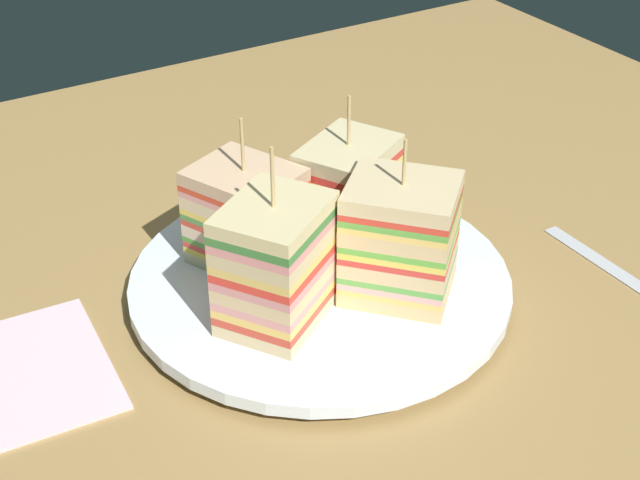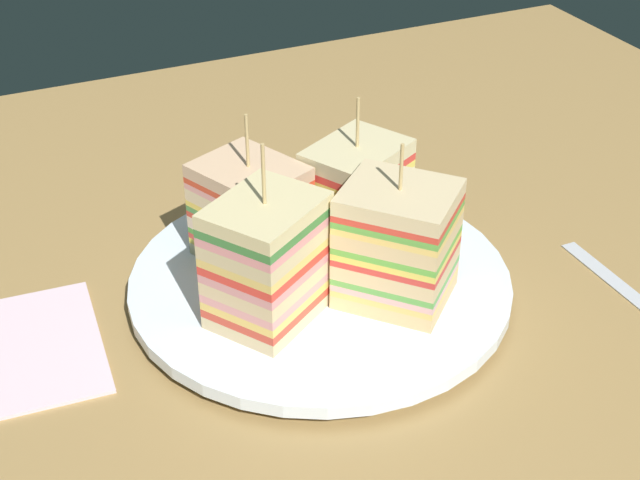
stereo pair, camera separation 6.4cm
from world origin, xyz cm
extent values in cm
cube|color=#9F7C47|center=(0.00, 0.00, -0.90)|extent=(105.34, 89.51, 1.80)
cylinder|color=white|center=(0.00, 0.00, 0.38)|extent=(16.67, 16.67, 0.76)
cylinder|color=white|center=(0.00, 0.00, 1.22)|extent=(26.89, 26.89, 0.93)
cube|color=beige|center=(-4.44, -3.43, 2.22)|extent=(8.80, 8.12, 1.07)
cube|color=#9E7242|center=(-1.37, -1.80, 2.22)|extent=(2.75, 4.82, 1.07)
cube|color=pink|center=(-4.44, -3.43, 3.03)|extent=(8.80, 8.12, 0.56)
cube|color=#52AB40|center=(-4.44, -3.43, 3.60)|extent=(8.80, 8.12, 0.56)
cube|color=beige|center=(-4.44, -3.43, 4.41)|extent=(8.80, 8.12, 1.07)
cube|color=#B2844C|center=(-1.37, -1.80, 4.41)|extent=(2.75, 4.82, 1.07)
cube|color=pink|center=(-4.44, -3.43, 5.23)|extent=(8.80, 8.12, 0.56)
cube|color=red|center=(-4.44, -3.43, 5.79)|extent=(8.80, 8.12, 0.56)
cube|color=beige|center=(-4.44, -3.43, 6.61)|extent=(8.80, 8.12, 1.07)
cube|color=#9E7242|center=(-1.37, -1.80, 6.61)|extent=(2.75, 4.82, 1.07)
cube|color=#ECD355|center=(-4.44, -3.43, 7.42)|extent=(8.80, 8.12, 0.56)
cube|color=red|center=(-4.44, -3.43, 7.98)|extent=(8.80, 8.12, 0.56)
cube|color=beige|center=(-4.44, -3.43, 8.80)|extent=(8.80, 8.12, 1.07)
cylinder|color=tan|center=(-4.44, -3.43, 11.21)|extent=(0.24, 0.24, 3.74)
cube|color=beige|center=(3.38, -4.48, 2.15)|extent=(8.17, 8.82, 0.94)
cube|color=#B2844C|center=(1.99, -1.29, 2.15)|extent=(5.35, 2.54, 0.94)
cube|color=yellow|center=(3.38, -4.48, 2.84)|extent=(8.17, 8.82, 0.44)
cube|color=#E04037|center=(3.38, -4.48, 3.29)|extent=(8.17, 8.82, 0.44)
cube|color=#4E9935|center=(3.38, -4.48, 3.73)|extent=(8.17, 8.82, 0.44)
cube|color=beige|center=(3.38, -4.48, 4.42)|extent=(8.17, 8.82, 0.94)
cube|color=#B2844C|center=(1.99, -1.29, 4.42)|extent=(5.35, 2.54, 0.94)
cube|color=#D3402E|center=(3.38, -4.48, 5.11)|extent=(8.17, 8.82, 0.44)
cube|color=#4D9146|center=(3.38, -4.48, 5.55)|extent=(8.17, 8.82, 0.44)
cube|color=#F8D553|center=(3.38, -4.48, 6.00)|extent=(8.17, 8.82, 0.44)
cube|color=beige|center=(3.38, -4.48, 6.69)|extent=(8.17, 8.82, 0.94)
cube|color=#B2844C|center=(1.99, -1.29, 6.69)|extent=(5.35, 2.54, 0.94)
cube|color=pink|center=(3.38, -4.48, 7.38)|extent=(8.17, 8.82, 0.44)
cube|color=#DF4528|center=(3.38, -4.48, 7.82)|extent=(8.17, 8.82, 0.44)
cube|color=#DCB38B|center=(3.38, -4.48, 8.51)|extent=(8.17, 8.82, 0.94)
cylinder|color=tan|center=(3.38, -4.48, 10.94)|extent=(0.24, 0.24, 3.91)
cube|color=beige|center=(4.95, 2.64, 2.16)|extent=(9.05, 8.65, 0.95)
cube|color=#B2844C|center=(2.04, 0.74, 2.16)|extent=(3.30, 4.83, 0.95)
cube|color=#D6432F|center=(4.95, 2.64, 2.93)|extent=(9.05, 8.65, 0.60)
cube|color=#F4C65C|center=(4.95, 2.64, 3.53)|extent=(9.05, 8.65, 0.60)
cube|color=pink|center=(4.95, 2.64, 4.13)|extent=(9.05, 8.65, 0.60)
cube|color=beige|center=(4.95, 2.64, 4.90)|extent=(9.05, 8.65, 0.95)
cube|color=#9E7242|center=(2.04, 0.74, 4.90)|extent=(3.30, 4.83, 0.95)
cube|color=#D88A8B|center=(4.95, 2.64, 5.67)|extent=(9.05, 8.65, 0.60)
cube|color=red|center=(4.95, 2.64, 6.27)|extent=(9.05, 8.65, 0.60)
cube|color=#E3C060|center=(4.95, 2.64, 6.87)|extent=(9.05, 8.65, 0.60)
cube|color=beige|center=(4.95, 2.64, 7.65)|extent=(9.05, 8.65, 0.95)
cube|color=#B2844C|center=(2.04, 0.74, 7.65)|extent=(3.30, 4.83, 0.95)
cube|color=pink|center=(4.95, 2.64, 8.42)|extent=(9.05, 8.65, 0.60)
cube|color=#3B7E3A|center=(4.95, 2.64, 9.02)|extent=(9.05, 8.65, 0.60)
cube|color=beige|center=(4.95, 2.64, 9.79)|extent=(9.05, 8.65, 0.95)
cylinder|color=tan|center=(4.95, 2.64, 12.31)|extent=(0.24, 0.24, 4.09)
cube|color=#E1B87B|center=(-3.67, 4.24, 2.21)|extent=(9.34, 9.39, 1.05)
cube|color=#9E7242|center=(-1.31, 1.69, 2.21)|extent=(4.62, 4.32, 1.05)
cube|color=#E7BD5F|center=(-3.67, 4.24, 2.96)|extent=(9.34, 9.39, 0.46)
cube|color=#E1A59F|center=(-3.67, 4.24, 3.42)|extent=(9.34, 9.39, 0.46)
cube|color=#5BA546|center=(-3.67, 4.24, 3.89)|extent=(9.34, 9.39, 0.46)
cube|color=#D7B985|center=(-3.67, 4.24, 4.64)|extent=(9.34, 9.39, 1.05)
cube|color=#9E7242|center=(-1.31, 1.69, 4.64)|extent=(4.62, 4.32, 1.05)
cube|color=red|center=(-3.67, 4.24, 5.40)|extent=(9.34, 9.39, 0.46)
cube|color=#E4CB52|center=(-3.67, 4.24, 5.86)|extent=(9.34, 9.39, 0.46)
cube|color=#5FAF3E|center=(-3.67, 4.24, 6.32)|extent=(9.34, 9.39, 0.46)
cube|color=#DABB85|center=(-3.67, 4.24, 7.08)|extent=(9.34, 9.39, 1.05)
cube|color=#B2844C|center=(-1.31, 1.69, 7.08)|extent=(4.62, 4.32, 1.05)
cube|color=#EEC765|center=(-3.67, 4.24, 7.83)|extent=(9.34, 9.39, 0.46)
cube|color=#5CA741|center=(-3.67, 4.24, 8.29)|extent=(9.34, 9.39, 0.46)
cube|color=red|center=(-3.67, 4.24, 8.75)|extent=(9.34, 9.39, 0.46)
cube|color=beige|center=(-3.67, 4.24, 9.51)|extent=(9.34, 9.39, 1.05)
cylinder|color=tan|center=(-3.67, 4.24, 11.66)|extent=(0.24, 0.24, 3.24)
cylinder|color=#DFC06F|center=(-1.40, -0.29, 2.02)|extent=(3.99, 4.01, 0.89)
cylinder|color=#ECD17D|center=(-2.15, 0.23, 2.53)|extent=(5.28, 5.28, 0.61)
cylinder|color=#E6CC6A|center=(-0.25, -0.08, 3.06)|extent=(4.02, 4.01, 0.67)
ellipsoid|color=#52B051|center=(-1.53, -10.46, 2.31)|extent=(3.52, 3.46, 1.37)
ellipsoid|color=#408636|center=(-4.09, -10.69, 2.23)|extent=(4.69, 4.94, 1.07)
ellipsoid|color=#397F41|center=(-3.09, -9.74, 2.30)|extent=(3.42, 4.22, 1.09)
ellipsoid|color=#4FA338|center=(-3.25, -10.12, 2.14)|extent=(4.21, 3.59, 0.85)
ellipsoid|color=#498E30|center=(-3.98, -6.84, 2.13)|extent=(4.37, 4.38, 0.99)
cylinder|color=#D74624|center=(-3.33, -8.99, 2.33)|extent=(3.87, 3.86, 0.93)
cube|color=silver|center=(-20.17, 8.42, 0.12)|extent=(1.24, 12.85, 0.25)
camera|label=1|loc=(27.83, 45.87, 39.56)|focal=52.29mm
camera|label=2|loc=(22.18, 48.85, 39.56)|focal=52.29mm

